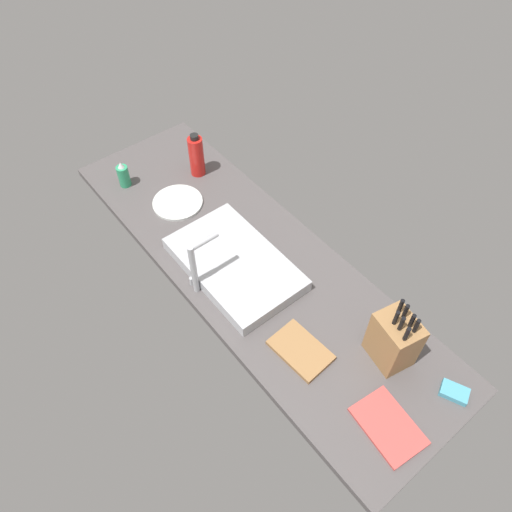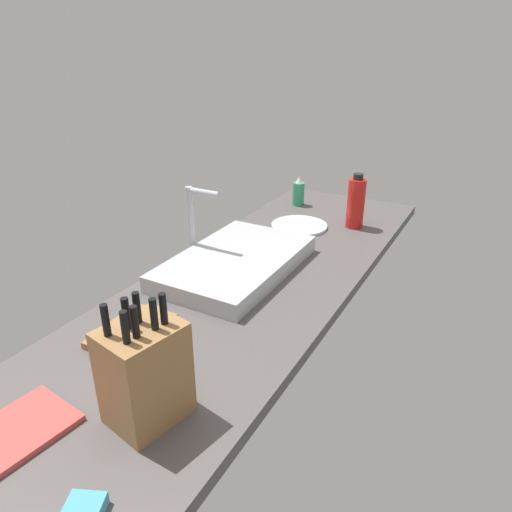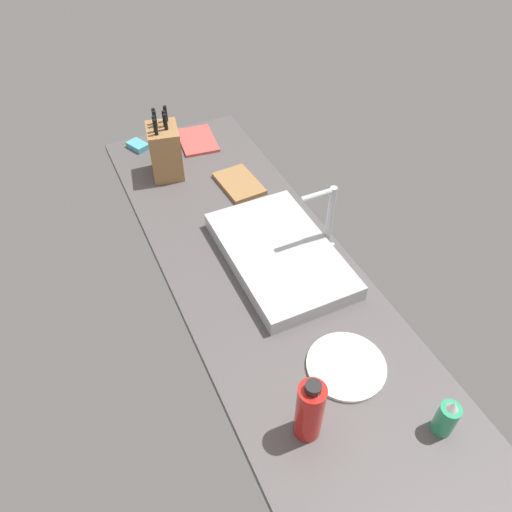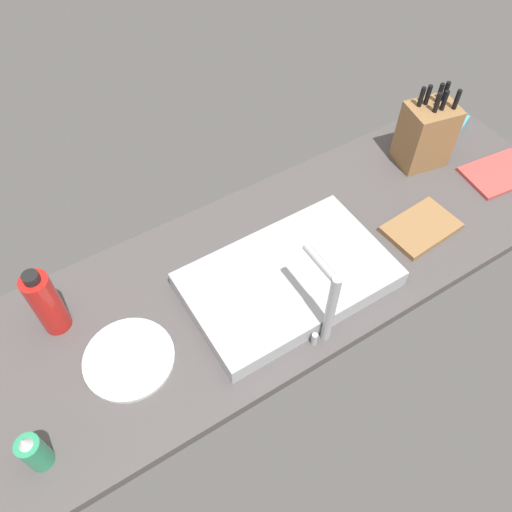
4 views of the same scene
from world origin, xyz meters
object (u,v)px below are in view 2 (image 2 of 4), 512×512
object	(u,v)px
faucet	(194,218)
soap_bottle	(298,193)
cutting_board	(132,331)
water_bottle	(356,203)
dish_towel	(11,435)
sink_basin	(236,263)
knife_block	(145,373)
dinner_plate	(299,226)

from	to	relation	value
faucet	soap_bottle	bearing A→B (deg)	-5.46
soap_bottle	cutting_board	bearing A→B (deg)	-177.26
water_bottle	dish_towel	world-z (taller)	water_bottle
sink_basin	dish_towel	bearing A→B (deg)	179.70
faucet	dish_towel	bearing A→B (deg)	-168.93
sink_basin	cutting_board	bearing A→B (deg)	174.37
soap_bottle	water_bottle	bearing A→B (deg)	-114.53
knife_block	dinner_plate	size ratio (longest dim) A/B	1.20
soap_bottle	dish_towel	distance (cm)	153.81
sink_basin	knife_block	distance (cm)	67.78
faucet	knife_block	size ratio (longest dim) A/B	0.94
knife_block	dinner_plate	world-z (taller)	knife_block
dish_towel	knife_block	bearing A→B (deg)	-47.87
knife_block	dinner_plate	xyz separation A→B (cm)	(110.30, 16.60, -10.14)
soap_bottle	dish_towel	size ratio (longest dim) A/B	0.59
cutting_board	dish_towel	world-z (taller)	cutting_board
cutting_board	water_bottle	bearing A→B (deg)	-14.21
cutting_board	faucet	bearing A→B (deg)	15.15
faucet	soap_bottle	xyz separation A→B (cm)	(70.49, -6.74, -9.22)
water_bottle	dish_towel	xyz separation A→B (cm)	(-139.17, 21.76, -9.61)
cutting_board	soap_bottle	distance (cm)	116.05
soap_bottle	water_bottle	distance (cm)	34.64
knife_block	water_bottle	world-z (taller)	knife_block
sink_basin	water_bottle	xyz separation A→B (cm)	(57.14, -21.33, 7.44)
faucet	sink_basin	bearing A→B (deg)	-93.14
knife_block	dish_towel	size ratio (longest dim) A/B	1.21
dinner_plate	dish_towel	world-z (taller)	same
knife_block	cutting_board	size ratio (longest dim) A/B	1.28
dinner_plate	dish_towel	distance (cm)	127.75
faucet	dinner_plate	size ratio (longest dim) A/B	1.13
knife_block	soap_bottle	bearing A→B (deg)	23.24
sink_basin	soap_bottle	bearing A→B (deg)	7.91
water_bottle	dinner_plate	xyz separation A→B (cm)	(-11.46, 19.11, -9.61)
water_bottle	soap_bottle	bearing A→B (deg)	65.47
dinner_plate	dish_towel	xyz separation A→B (cm)	(-127.72, 2.65, 0.00)
faucet	dinner_plate	world-z (taller)	faucet
sink_basin	knife_block	world-z (taller)	knife_block
cutting_board	sink_basin	bearing A→B (deg)	-5.63
soap_bottle	dinner_plate	xyz separation A→B (cm)	(-25.72, -12.14, -5.13)
sink_basin	knife_block	xyz separation A→B (cm)	(-64.62, -18.83, 7.97)
dish_towel	dinner_plate	bearing A→B (deg)	-1.19
sink_basin	dinner_plate	bearing A→B (deg)	-2.79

